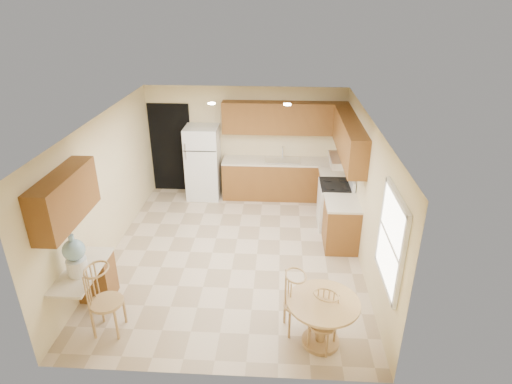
# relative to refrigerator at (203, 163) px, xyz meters

# --- Properties ---
(floor) EXTENTS (5.50, 5.50, 0.00)m
(floor) POSITION_rel_refrigerator_xyz_m (0.95, -2.40, -0.84)
(floor) COLOR #CBB393
(floor) RESTS_ON ground
(ceiling) EXTENTS (4.50, 5.50, 0.02)m
(ceiling) POSITION_rel_refrigerator_xyz_m (0.95, -2.40, 1.66)
(ceiling) COLOR white
(ceiling) RESTS_ON wall_back
(wall_back) EXTENTS (4.50, 0.02, 2.50)m
(wall_back) POSITION_rel_refrigerator_xyz_m (0.95, 0.35, 0.41)
(wall_back) COLOR beige
(wall_back) RESTS_ON floor
(wall_front) EXTENTS (4.50, 0.02, 2.50)m
(wall_front) POSITION_rel_refrigerator_xyz_m (0.95, -5.15, 0.41)
(wall_front) COLOR beige
(wall_front) RESTS_ON floor
(wall_left) EXTENTS (0.02, 5.50, 2.50)m
(wall_left) POSITION_rel_refrigerator_xyz_m (-1.30, -2.40, 0.41)
(wall_left) COLOR beige
(wall_left) RESTS_ON floor
(wall_right) EXTENTS (0.02, 5.50, 2.50)m
(wall_right) POSITION_rel_refrigerator_xyz_m (3.20, -2.40, 0.41)
(wall_right) COLOR beige
(wall_right) RESTS_ON floor
(doorway) EXTENTS (0.90, 0.02, 2.10)m
(doorway) POSITION_rel_refrigerator_xyz_m (-0.80, 0.34, 0.21)
(doorway) COLOR black
(doorway) RESTS_ON floor
(base_cab_back) EXTENTS (2.75, 0.60, 0.87)m
(base_cab_back) POSITION_rel_refrigerator_xyz_m (1.83, 0.05, -0.40)
(base_cab_back) COLOR brown
(base_cab_back) RESTS_ON floor
(counter_back) EXTENTS (2.75, 0.63, 0.04)m
(counter_back) POSITION_rel_refrigerator_xyz_m (1.83, 0.05, 0.05)
(counter_back) COLOR beige
(counter_back) RESTS_ON base_cab_back
(base_cab_right_a) EXTENTS (0.60, 0.59, 0.87)m
(base_cab_right_a) POSITION_rel_refrigerator_xyz_m (2.90, -0.54, -0.40)
(base_cab_right_a) COLOR brown
(base_cab_right_a) RESTS_ON floor
(counter_right_a) EXTENTS (0.63, 0.59, 0.04)m
(counter_right_a) POSITION_rel_refrigerator_xyz_m (2.90, -0.54, 0.05)
(counter_right_a) COLOR beige
(counter_right_a) RESTS_ON base_cab_right_a
(base_cab_right_b) EXTENTS (0.60, 0.80, 0.87)m
(base_cab_right_b) POSITION_rel_refrigerator_xyz_m (2.90, -2.00, -0.40)
(base_cab_right_b) COLOR brown
(base_cab_right_b) RESTS_ON floor
(counter_right_b) EXTENTS (0.63, 0.80, 0.04)m
(counter_right_b) POSITION_rel_refrigerator_xyz_m (2.90, -2.00, 0.05)
(counter_right_b) COLOR beige
(counter_right_b) RESTS_ON base_cab_right_b
(upper_cab_back) EXTENTS (2.75, 0.33, 0.70)m
(upper_cab_back) POSITION_rel_refrigerator_xyz_m (1.83, 0.19, 1.01)
(upper_cab_back) COLOR brown
(upper_cab_back) RESTS_ON wall_back
(upper_cab_right) EXTENTS (0.33, 2.42, 0.70)m
(upper_cab_right) POSITION_rel_refrigerator_xyz_m (3.04, -1.19, 1.01)
(upper_cab_right) COLOR brown
(upper_cab_right) RESTS_ON wall_right
(upper_cab_left) EXTENTS (0.33, 1.40, 0.70)m
(upper_cab_left) POSITION_rel_refrigerator_xyz_m (-1.13, -4.00, 1.01)
(upper_cab_left) COLOR brown
(upper_cab_left) RESTS_ON wall_left
(sink) EXTENTS (0.78, 0.44, 0.01)m
(sink) POSITION_rel_refrigerator_xyz_m (1.80, 0.05, 0.07)
(sink) COLOR silver
(sink) RESTS_ON counter_back
(range_hood) EXTENTS (0.50, 0.76, 0.14)m
(range_hood) POSITION_rel_refrigerator_xyz_m (2.95, -1.22, 0.58)
(range_hood) COLOR silver
(range_hood) RESTS_ON upper_cab_right
(desk_pedestal) EXTENTS (0.48, 0.42, 0.72)m
(desk_pedestal) POSITION_rel_refrigerator_xyz_m (-1.05, -3.72, -0.48)
(desk_pedestal) COLOR brown
(desk_pedestal) RESTS_ON floor
(desk_top) EXTENTS (0.50, 1.20, 0.04)m
(desk_top) POSITION_rel_refrigerator_xyz_m (-1.05, -4.10, -0.09)
(desk_top) COLOR beige
(desk_top) RESTS_ON desk_pedestal
(window) EXTENTS (0.06, 1.12, 1.30)m
(window) POSITION_rel_refrigerator_xyz_m (3.18, -4.25, 0.66)
(window) COLOR white
(window) RESTS_ON wall_right
(can_light_a) EXTENTS (0.14, 0.14, 0.02)m
(can_light_a) POSITION_rel_refrigerator_xyz_m (0.45, -1.20, 1.65)
(can_light_a) COLOR white
(can_light_a) RESTS_ON ceiling
(can_light_b) EXTENTS (0.14, 0.14, 0.02)m
(can_light_b) POSITION_rel_refrigerator_xyz_m (1.85, -1.20, 1.65)
(can_light_b) COLOR white
(can_light_b) RESTS_ON ceiling
(refrigerator) EXTENTS (0.74, 0.72, 1.67)m
(refrigerator) POSITION_rel_refrigerator_xyz_m (0.00, 0.00, 0.00)
(refrigerator) COLOR white
(refrigerator) RESTS_ON floor
(stove) EXTENTS (0.65, 0.76, 1.09)m
(stove) POSITION_rel_refrigerator_xyz_m (2.88, -1.22, -0.37)
(stove) COLOR white
(stove) RESTS_ON floor
(dining_table) EXTENTS (0.96, 0.96, 0.71)m
(dining_table) POSITION_rel_refrigerator_xyz_m (2.35, -4.52, -0.37)
(dining_table) COLOR tan
(dining_table) RESTS_ON floor
(chair_table_a) EXTENTS (0.41, 0.53, 0.93)m
(chair_table_a) POSITION_rel_refrigerator_xyz_m (2.03, -4.36, -0.27)
(chair_table_a) COLOR tan
(chair_table_a) RESTS_ON floor
(chair_table_b) EXTENTS (0.37, 0.42, 0.84)m
(chair_table_b) POSITION_rel_refrigerator_xyz_m (2.35, -4.68, -0.32)
(chair_table_b) COLOR tan
(chair_table_b) RESTS_ON floor
(chair_desk) EXTENTS (0.46, 0.59, 1.03)m
(chair_desk) POSITION_rel_refrigerator_xyz_m (-0.60, -4.55, -0.21)
(chair_desk) COLOR tan
(chair_desk) RESTS_ON floor
(water_crock) EXTENTS (0.30, 0.30, 0.63)m
(water_crock) POSITION_rel_refrigerator_xyz_m (-1.05, -4.20, 0.22)
(water_crock) COLOR white
(water_crock) RESTS_ON desk_top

